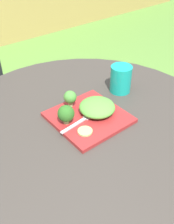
% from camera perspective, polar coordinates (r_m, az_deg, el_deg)
% --- Properties ---
extents(patio_table, '(1.04, 1.04, 0.72)m').
position_cam_1_polar(patio_table, '(1.08, -0.29, -11.36)').
color(patio_table, '#38332D').
rests_on(patio_table, ground_plane).
extents(salad_plate, '(0.25, 0.25, 0.01)m').
position_cam_1_polar(salad_plate, '(0.94, 0.32, -1.15)').
color(salad_plate, maroon).
rests_on(salad_plate, patio_table).
extents(drinking_glass, '(0.09, 0.09, 0.11)m').
position_cam_1_polar(drinking_glass, '(1.09, 7.27, 6.83)').
color(drinking_glass, '#149989').
rests_on(drinking_glass, patio_table).
extents(fork, '(0.15, 0.03, 0.00)m').
position_cam_1_polar(fork, '(0.91, -1.22, -1.83)').
color(fork, silver).
rests_on(fork, salad_plate).
extents(lettuce_mound, '(0.13, 0.13, 0.05)m').
position_cam_1_polar(lettuce_mound, '(0.94, 2.20, 1.06)').
color(lettuce_mound, '#519338').
rests_on(lettuce_mound, salad_plate).
extents(broccoli_floret_0, '(0.05, 0.05, 0.06)m').
position_cam_1_polar(broccoli_floret_0, '(0.97, -3.67, 3.17)').
color(broccoli_floret_0, '#99B770').
rests_on(broccoli_floret_0, salad_plate).
extents(broccoli_floret_1, '(0.06, 0.06, 0.07)m').
position_cam_1_polar(broccoli_floret_1, '(0.89, -4.56, -0.37)').
color(broccoli_floret_1, '#99B770').
rests_on(broccoli_floret_1, salad_plate).
extents(cucumber_slice_0, '(0.05, 0.05, 0.01)m').
position_cam_1_polar(cucumber_slice_0, '(0.87, -0.43, -4.17)').
color(cucumber_slice_0, '#8EB766').
rests_on(cucumber_slice_0, salad_plate).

